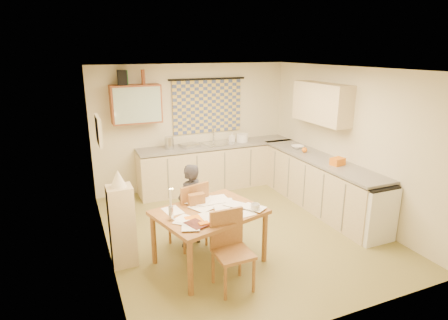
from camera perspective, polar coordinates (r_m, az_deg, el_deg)
name	(u,v)px	position (r m, az deg, el deg)	size (l,w,h in m)	color
floor	(240,230)	(6.07, 2.47, -10.65)	(4.00, 4.50, 0.02)	olive
ceiling	(242,68)	(5.41, 2.81, 13.84)	(4.00, 4.50, 0.02)	white
wall_back	(193,127)	(7.65, -4.72, 5.07)	(4.00, 0.02, 2.50)	beige
wall_front	(342,212)	(3.82, 17.55, -7.60)	(4.00, 0.02, 2.50)	beige
wall_left	(101,171)	(5.11, -18.18, -1.55)	(0.02, 4.50, 2.50)	beige
wall_right	(348,142)	(6.71, 18.34, 2.64)	(0.02, 4.50, 2.50)	beige
window_blind	(207,107)	(7.65, -2.54, 8.14)	(1.45, 0.03, 1.05)	#3A4A7D
curtain_rod	(207,79)	(7.57, -2.54, 12.24)	(0.04, 0.04, 1.60)	black
wall_cabinet	(136,104)	(7.11, -13.26, 8.31)	(0.90, 0.34, 0.70)	brown
wall_cabinet_glass	(138,105)	(6.95, -13.01, 8.14)	(0.84, 0.02, 0.64)	#99B2A5
upper_cabinet_right	(322,103)	(6.90, 14.65, 8.40)	(0.34, 1.30, 0.70)	tan
framed_print	(98,130)	(5.39, -18.59, 4.29)	(0.04, 0.50, 0.40)	beige
print_canvas	(100,130)	(5.39, -18.33, 4.32)	(0.01, 0.42, 0.32)	white
counter_back	(219,166)	(7.72, -0.77, -0.91)	(3.30, 0.62, 0.92)	tan
counter_right	(318,183)	(6.96, 14.18, -3.39)	(0.62, 2.95, 0.92)	tan
stove	(370,211)	(6.08, 21.39, -7.19)	(0.56, 0.56, 0.87)	white
sink	(218,146)	(7.59, -0.92, 2.16)	(0.55, 0.45, 0.10)	silver
tap	(214,136)	(7.70, -1.60, 3.75)	(0.03, 0.03, 0.28)	silver
dish_rack	(190,145)	(7.38, -5.27, 2.23)	(0.35, 0.30, 0.06)	silver
kettle	(169,143)	(7.25, -8.35, 2.59)	(0.18, 0.18, 0.24)	silver
mixing_bowl	(242,138)	(7.78, 2.79, 3.41)	(0.24, 0.24, 0.16)	white
soap_bottle	(232,137)	(7.73, 1.22, 3.49)	(0.12, 0.12, 0.20)	white
bowl	(297,147)	(7.37, 11.12, 1.96)	(0.27, 0.27, 0.06)	white
orange_bag	(338,161)	(6.46, 16.92, -0.22)	(0.22, 0.16, 0.12)	orange
fruit_orange	(305,150)	(7.09, 12.18, 1.51)	(0.10, 0.10, 0.10)	orange
speaker	(122,78)	(7.03, -15.27, 12.03)	(0.16, 0.20, 0.26)	black
bottle_green	(126,77)	(7.04, -14.70, 12.07)	(0.07, 0.07, 0.26)	#195926
bottle_brown	(143,77)	(7.09, -12.23, 12.26)	(0.07, 0.07, 0.26)	brown
dining_table	(209,236)	(5.07, -2.23, -11.55)	(1.53, 1.31, 0.75)	brown
chair_far	(189,226)	(5.53, -5.43, -9.93)	(0.56, 0.56, 0.99)	brown
chair_near	(232,265)	(4.63, 1.28, -15.71)	(0.43, 0.43, 0.94)	brown
person	(190,206)	(5.39, -5.19, -6.96)	(0.54, 0.49, 1.24)	black
shelf_stand	(122,226)	(5.13, -15.27, -9.68)	(0.32, 0.30, 1.10)	tan
lampshade	(118,178)	(4.88, -15.84, -2.72)	(0.20, 0.20, 0.22)	beige
letter_rack	(197,199)	(5.05, -4.20, -6.01)	(0.22, 0.10, 0.16)	brown
mug	(255,207)	(4.89, 4.76, -7.21)	(0.17, 0.17, 0.10)	white
magazine	(189,227)	(4.46, -5.31, -10.15)	(0.27, 0.31, 0.02)	maroon
book	(187,222)	(4.59, -5.69, -9.39)	(0.20, 0.27, 0.02)	orange
orange_box	(204,224)	(4.51, -3.09, -9.73)	(0.12, 0.08, 0.04)	orange
eyeglasses	(236,215)	(4.75, 1.81, -8.41)	(0.13, 0.04, 0.02)	black
candle_holder	(171,213)	(4.66, -8.07, -8.01)	(0.06, 0.06, 0.18)	silver
candle	(170,197)	(4.59, -8.18, -5.66)	(0.02, 0.02, 0.22)	white
candle_flame	(172,189)	(4.52, -7.86, -4.38)	(0.02, 0.02, 0.02)	#FFCC66
papers	(210,209)	(4.90, -2.08, -7.54)	(1.29, 0.98, 0.03)	white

